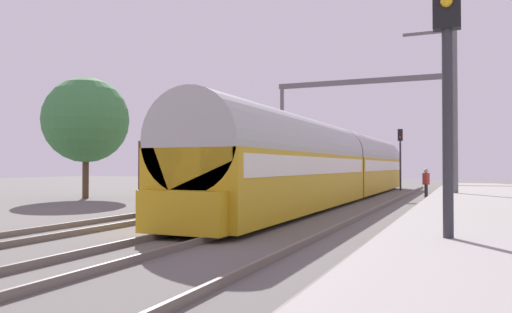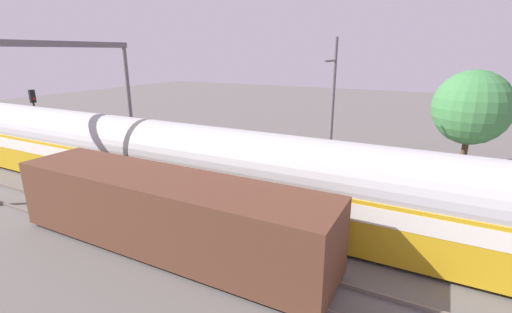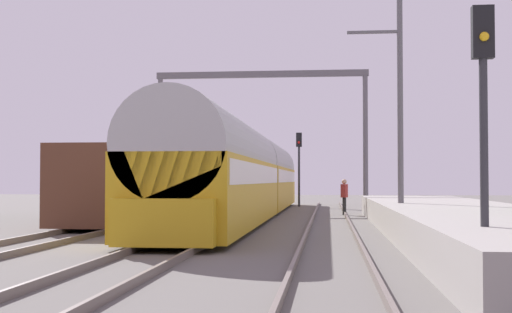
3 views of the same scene
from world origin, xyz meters
name	(u,v)px [view 2 (image 2 of 3)]	position (x,y,z in m)	size (l,w,h in m)	color
ground	(394,250)	(0.00, 0.00, 0.00)	(120.00, 120.00, 0.00)	#605C58
track_far_west	(377,310)	(-3.83, 0.00, 0.08)	(1.51, 60.00, 0.16)	#6A5E58
track_west	(395,248)	(0.00, 0.00, 0.08)	(1.52, 60.00, 0.16)	#6A5E58
track_east	(405,210)	(3.83, 0.00, 0.08)	(1.51, 60.00, 0.16)	#6A5E58
platform	(376,173)	(7.65, 2.00, 0.45)	(4.40, 28.00, 0.90)	gray
passenger_train	(148,158)	(0.00, 12.25, 1.97)	(2.93, 32.85, 3.82)	gold
freight_car	(166,212)	(-3.83, 7.76, 1.47)	(2.80, 13.00, 2.70)	#563323
person_crossing	(177,150)	(4.53, 14.16, 1.03)	(0.36, 0.46, 1.73)	#262626
railway_signal_far	(35,114)	(1.92, 24.64, 3.02)	(0.36, 0.30, 4.70)	#2D2D33
catenary_gantry	(49,81)	(0.00, 19.49, 5.60)	(12.06, 0.28, 7.86)	#5F5B62
catenary_pole_east_mid	(332,110)	(6.18, 4.46, 4.15)	(1.90, 0.20, 8.00)	#5F5B62
tree_east_background	(472,108)	(11.52, -2.48, 4.06)	(4.42, 4.42, 6.28)	#4C3826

